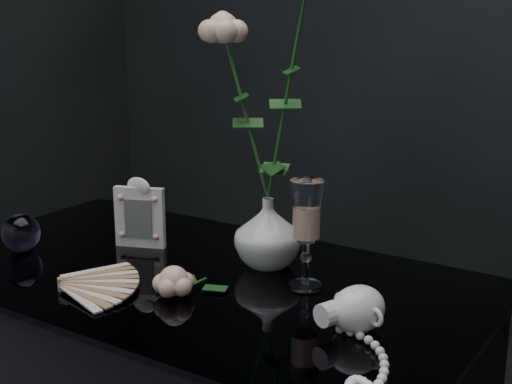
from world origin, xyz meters
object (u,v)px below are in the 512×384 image
Objects in this scene: wine_glass at (306,235)px; pearl_jar at (358,307)px; loose_rose at (174,281)px; picture_frame at (140,212)px; paperweight at (21,233)px; vase at (268,233)px.

pearl_jar is (0.15, -0.11, -0.06)m from wine_glass.
wine_glass is 0.73× the size of pearl_jar.
wine_glass is 1.23× the size of loose_rose.
picture_frame is 0.23m from paperweight.
picture_frame is 0.93× the size of loose_rose.
paperweight is (-0.45, -0.20, -0.03)m from vase.
pearl_jar is (0.26, -0.16, -0.03)m from vase.
paperweight is (-0.56, -0.14, -0.06)m from wine_glass.
vase is 0.49m from paperweight.
paperweight is at bearing -173.54° from loose_rose.
paperweight is 0.29× the size of pearl_jar.
paperweight reaches higher than loose_rose.
wine_glass is 0.39m from picture_frame.
picture_frame reaches higher than pearl_jar.
picture_frame is (-0.38, 0.01, -0.02)m from wine_glass.
paperweight is at bearing -165.67° from wine_glass.
vase is 0.28m from picture_frame.
vase is 0.69× the size of wine_glass.
wine_glass is 0.24m from loose_rose.
pearl_jar is at bearing -35.72° from wine_glass.
paperweight is at bearing -157.11° from pearl_jar.
vase is 0.85× the size of loose_rose.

